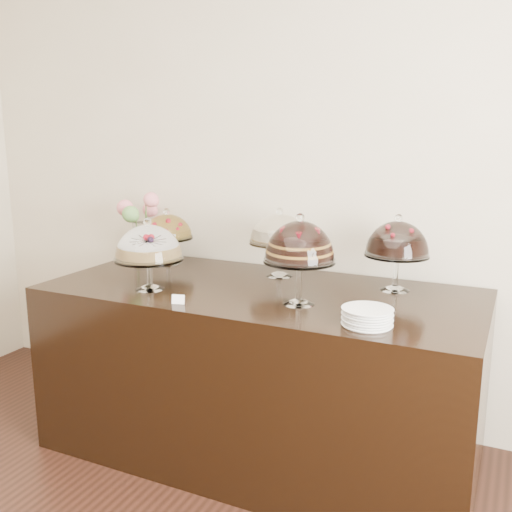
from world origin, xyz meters
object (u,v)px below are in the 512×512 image
at_px(cake_stand_sugar_sponge, 148,245).
at_px(cake_stand_dark_choco, 397,242).
at_px(cake_stand_cheesecake, 279,231).
at_px(flower_vase, 139,221).
at_px(cake_stand_fruit_tart, 167,229).
at_px(display_counter, 260,371).
at_px(cake_stand_choco_layer, 300,245).
at_px(plate_stack, 367,317).

relative_size(cake_stand_sugar_sponge, cake_stand_dark_choco, 0.94).
bearing_deg(cake_stand_sugar_sponge, cake_stand_cheesecake, 47.30).
bearing_deg(flower_vase, cake_stand_sugar_sponge, -50.27).
bearing_deg(cake_stand_fruit_tart, display_counter, -20.89).
height_order(display_counter, cake_stand_sugar_sponge, cake_stand_sugar_sponge).
relative_size(cake_stand_sugar_sponge, flower_vase, 0.87).
xyz_separation_m(cake_stand_choco_layer, cake_stand_dark_choco, (0.35, 0.43, -0.03)).
distance_m(cake_stand_dark_choco, flower_vase, 1.63).
bearing_deg(plate_stack, display_counter, 152.89).
distance_m(cake_stand_cheesecake, plate_stack, 0.92).
relative_size(cake_stand_dark_choco, flower_vase, 0.92).
bearing_deg(cake_stand_dark_choco, flower_vase, 176.90).
height_order(cake_stand_sugar_sponge, cake_stand_dark_choco, cake_stand_dark_choco).
bearing_deg(cake_stand_cheesecake, display_counter, -87.13).
bearing_deg(cake_stand_choco_layer, cake_stand_cheesecake, 122.82).
distance_m(cake_stand_fruit_tart, flower_vase, 0.26).
height_order(cake_stand_fruit_tart, plate_stack, cake_stand_fruit_tart).
relative_size(flower_vase, plate_stack, 2.03).
xyz_separation_m(flower_vase, plate_stack, (1.64, -0.68, -0.20)).
relative_size(cake_stand_dark_choco, plate_stack, 1.88).
bearing_deg(cake_stand_cheesecake, cake_stand_sugar_sponge, -132.70).
xyz_separation_m(cake_stand_sugar_sponge, cake_stand_choco_layer, (0.78, 0.08, 0.05)).
height_order(cake_stand_dark_choco, flower_vase, flower_vase).
bearing_deg(cake_stand_dark_choco, cake_stand_sugar_sponge, -155.77).
bearing_deg(cake_stand_dark_choco, cake_stand_cheesecake, 178.21).
bearing_deg(cake_stand_choco_layer, cake_stand_sugar_sponge, -173.94).
height_order(cake_stand_choco_layer, cake_stand_fruit_tart, cake_stand_choco_layer).
distance_m(cake_stand_cheesecake, cake_stand_dark_choco, 0.64).
bearing_deg(cake_stand_cheesecake, flower_vase, 176.04).
bearing_deg(cake_stand_sugar_sponge, cake_stand_fruit_tart, 114.85).
height_order(display_counter, plate_stack, plate_stack).
xyz_separation_m(cake_stand_cheesecake, cake_stand_fruit_tart, (-0.74, 0.01, -0.04)).
distance_m(cake_stand_choco_layer, flower_vase, 1.37).
height_order(cake_stand_sugar_sponge, cake_stand_cheesecake, cake_stand_cheesecake).
relative_size(cake_stand_dark_choco, cake_stand_fruit_tart, 1.15).
height_order(cake_stand_fruit_tart, flower_vase, flower_vase).
distance_m(cake_stand_fruit_tart, plate_stack, 1.53).
bearing_deg(display_counter, cake_stand_choco_layer, -31.17).
height_order(cake_stand_sugar_sponge, cake_stand_fruit_tart, cake_stand_sugar_sponge).
bearing_deg(display_counter, cake_stand_cheesecake, 92.87).
relative_size(cake_stand_sugar_sponge, cake_stand_choco_layer, 0.86).
bearing_deg(cake_stand_sugar_sponge, cake_stand_choco_layer, 6.06).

